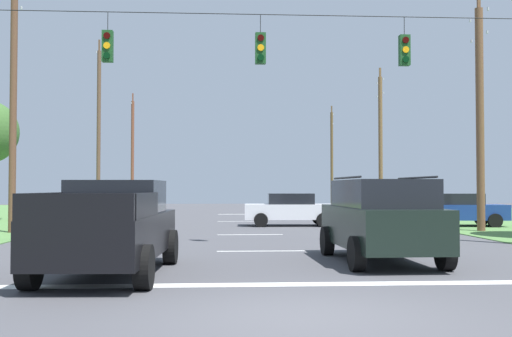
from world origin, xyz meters
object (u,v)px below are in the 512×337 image
(utility_pole_mid_right, at_px, (480,114))
(utility_pole_distant_right, at_px, (99,129))
(suv_black, at_px, (380,218))
(distant_car_oncoming, at_px, (457,209))
(overhead_signal_span, at_px, (250,112))
(distant_car_crossing_white, at_px, (291,209))
(utility_pole_far_right, at_px, (381,141))
(utility_pole_distant_left, at_px, (132,152))
(pickup_truck, at_px, (111,228))
(utility_pole_far_left, at_px, (13,94))
(utility_pole_near_left, at_px, (332,156))
(distant_car_far_parked, at_px, (420,205))

(utility_pole_mid_right, height_order, utility_pole_distant_right, utility_pole_distant_right)
(suv_black, height_order, distant_car_oncoming, suv_black)
(overhead_signal_span, xyz_separation_m, utility_pole_mid_right, (9.72, 5.84, 0.71))
(suv_black, bearing_deg, distant_car_crossing_white, 92.10)
(distant_car_crossing_white, xyz_separation_m, utility_pole_far_right, (7.25, 11.08, 4.07))
(utility_pole_distant_left, bearing_deg, distant_car_crossing_white, -68.53)
(overhead_signal_span, relative_size, pickup_truck, 3.29)
(overhead_signal_span, relative_size, utility_pole_mid_right, 1.83)
(suv_black, distance_m, utility_pole_far_left, 16.34)
(distant_car_crossing_white, distance_m, utility_pole_far_right, 13.85)
(utility_pole_far_right, height_order, utility_pole_near_left, utility_pole_far_right)
(utility_pole_far_right, relative_size, utility_pole_distant_left, 0.92)
(suv_black, xyz_separation_m, distant_car_crossing_white, (-0.52, 14.12, -0.27))
(suv_black, height_order, distant_car_crossing_white, suv_black)
(distant_car_crossing_white, bearing_deg, distant_car_oncoming, -7.92)
(pickup_truck, relative_size, utility_pole_near_left, 0.57)
(overhead_signal_span, relative_size, distant_car_oncoming, 4.06)
(distant_car_oncoming, distance_m, utility_pole_far_left, 19.83)
(distant_car_far_parked, bearing_deg, utility_pole_near_left, 91.95)
(utility_pole_distant_right, distance_m, utility_pole_distant_left, 16.07)
(utility_pole_far_left, bearing_deg, overhead_signal_span, -33.81)
(utility_pole_mid_right, height_order, utility_pole_near_left, utility_pole_mid_right)
(suv_black, xyz_separation_m, utility_pole_far_right, (6.73, 25.20, 3.80))
(overhead_signal_span, distance_m, utility_pole_distant_left, 40.04)
(distant_car_crossing_white, height_order, distant_car_oncoming, same)
(utility_pole_far_right, relative_size, utility_pole_near_left, 1.00)
(overhead_signal_span, distance_m, utility_pole_mid_right, 11.36)
(distant_car_crossing_white, height_order, utility_pole_distant_right, utility_pole_distant_right)
(pickup_truck, relative_size, suv_black, 1.14)
(distant_car_crossing_white, height_order, utility_pole_distant_left, utility_pole_distant_left)
(utility_pole_mid_right, height_order, utility_pole_distant_left, utility_pole_distant_left)
(utility_pole_mid_right, bearing_deg, overhead_signal_span, -149.02)
(pickup_truck, height_order, utility_pole_mid_right, utility_pole_mid_right)
(suv_black, bearing_deg, utility_pole_mid_right, 55.55)
(utility_pole_mid_right, distance_m, utility_pole_far_left, 18.82)
(pickup_truck, xyz_separation_m, suv_black, (6.10, 1.74, 0.09))
(suv_black, bearing_deg, utility_pole_far_left, 139.82)
(utility_pole_mid_right, xyz_separation_m, utility_pole_distant_left, (-18.70, 33.18, 0.27))
(utility_pole_near_left, bearing_deg, distant_car_oncoming, -89.87)
(utility_pole_far_left, height_order, utility_pole_distant_left, utility_pole_far_left)
(utility_pole_distant_right, relative_size, utility_pole_distant_left, 1.11)
(utility_pole_mid_right, xyz_separation_m, utility_pole_near_left, (0.16, 34.03, 0.02))
(pickup_truck, bearing_deg, utility_pole_distant_left, 97.38)
(overhead_signal_span, relative_size, utility_pole_distant_left, 1.71)
(utility_pole_far_left, bearing_deg, utility_pole_distant_left, 89.81)
(overhead_signal_span, xyz_separation_m, utility_pole_far_left, (-9.09, 6.08, 1.39))
(overhead_signal_span, relative_size, utility_pole_far_right, 1.86)
(distant_car_crossing_white, xyz_separation_m, utility_pole_distant_left, (-11.39, 28.96, 4.30))
(overhead_signal_span, height_order, utility_pole_far_left, utility_pole_far_left)
(distant_car_crossing_white, xyz_separation_m, utility_pole_far_left, (-11.50, -3.97, 4.71))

